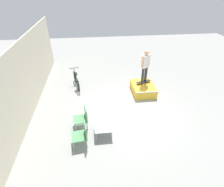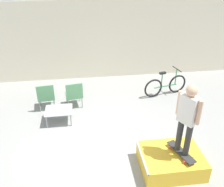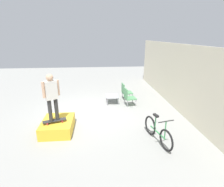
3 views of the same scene
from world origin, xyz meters
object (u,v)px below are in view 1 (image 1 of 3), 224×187
person_skater (146,64)px  bicycle (76,81)px  patio_chair_left (82,134)px  coffee_table (103,126)px  skate_ramp_box (143,89)px  patio_chair_right (82,117)px  skateboard_on_ramp (143,82)px

person_skater → bicycle: person_skater is taller
patio_chair_left → coffee_table: bearing=112.2°
skate_ramp_box → patio_chair_left: (-3.05, 2.99, 0.27)m
skate_ramp_box → coffee_table: skate_ramp_box is taller
skate_ramp_box → person_skater: bearing=-15.5°
coffee_table → bicycle: bearing=18.0°
coffee_table → patio_chair_left: 0.88m
person_skater → bicycle: 3.72m
person_skater → patio_chair_left: 4.56m
patio_chair_right → bicycle: 3.19m
skate_ramp_box → patio_chair_right: size_ratio=1.56×
skateboard_on_ramp → bicycle: bicycle is taller
person_skater → bicycle: bearing=136.1°
skateboard_on_ramp → coffee_table: 3.62m
skate_ramp_box → bicycle: size_ratio=0.87×
person_skater → patio_chair_right: size_ratio=1.83×
patio_chair_left → skateboard_on_ramp: bearing=129.9°
coffee_table → person_skater: bearing=-39.0°
coffee_table → bicycle: bicycle is taller
skate_ramp_box → patio_chair_left: bearing=135.6°
skateboard_on_ramp → coffee_table: size_ratio=1.04×
coffee_table → patio_chair_left: size_ratio=0.88×
skateboard_on_ramp → person_skater: size_ratio=0.50×
skate_ramp_box → person_skater: size_ratio=0.85×
person_skater → patio_chair_left: bearing=-164.2°
coffee_table → bicycle: 3.79m
patio_chair_left → bicycle: bicycle is taller
person_skater → coffee_table: bearing=-160.0°
patio_chair_right → bicycle: (3.16, 0.41, -0.12)m
skate_ramp_box → bicycle: bearing=73.9°
coffee_table → bicycle: (3.61, 1.17, 0.00)m
skate_ramp_box → patio_chair_right: (-2.18, 2.99, 0.27)m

